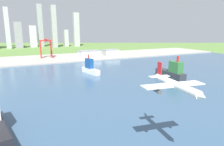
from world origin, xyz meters
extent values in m
plane|color=#5B823C|center=(0.00, 300.00, 0.00)|extent=(2400.00, 2400.00, 0.00)
cube|color=#385675|center=(0.00, 240.00, 0.07)|extent=(840.00, 360.00, 0.15)
cube|color=#A9A298|center=(0.00, 490.00, 1.25)|extent=(840.00, 140.00, 2.50)
cylinder|color=white|center=(-29.43, 97.30, 39.38)|extent=(9.19, 33.99, 3.79)
cone|color=white|center=(-32.40, 79.11, 39.38)|extent=(4.22, 4.69, 3.60)
cube|color=white|center=(-29.15, 98.96, 38.82)|extent=(33.18, 12.57, 0.50)
cube|color=red|center=(-26.97, 112.32, 43.55)|extent=(1.15, 4.09, 9.09)
cube|color=white|center=(-26.97, 112.32, 40.14)|extent=(12.11, 5.55, 0.36)
cylinder|color=#4C4F54|center=(-20.36, 96.50, 36.73)|extent=(2.82, 5.01, 2.08)
cylinder|color=#4C4F54|center=(-38.27, 99.43, 36.73)|extent=(2.82, 5.01, 2.08)
cube|color=white|center=(4.88, 307.62, 3.89)|extent=(15.82, 39.81, 7.48)
cube|color=#19478C|center=(4.12, 311.32, 15.10)|extent=(9.49, 15.12, 14.93)
cylinder|color=red|center=(3.72, 313.23, 25.55)|extent=(1.94, 1.94, 5.99)
cube|color=#2D3338|center=(93.34, 233.26, 4.88)|extent=(13.37, 50.71, 9.47)
cube|color=#337238|center=(92.92, 222.50, 16.92)|extent=(10.29, 18.47, 14.59)
cylinder|color=red|center=(92.83, 219.99, 28.00)|extent=(2.74, 2.74, 7.57)
cube|color=#B72D23|center=(-41.62, 492.64, 21.17)|extent=(2.20, 2.20, 37.34)
cube|color=#B72D23|center=(-18.95, 492.64, 21.17)|extent=(2.20, 2.20, 37.34)
cube|color=#B72D23|center=(-41.62, 500.64, 21.17)|extent=(2.20, 2.20, 37.34)
cube|color=#B72D23|center=(-18.95, 500.64, 21.17)|extent=(2.20, 2.20, 37.34)
cube|color=#B72D23|center=(-30.29, 496.64, 41.24)|extent=(25.07, 10.00, 2.80)
cube|color=#B72D23|center=(-30.29, 485.11, 44.04)|extent=(2.60, 46.11, 2.60)
cube|color=silver|center=(57.47, 455.19, 10.21)|extent=(45.46, 28.86, 15.42)
cube|color=gray|center=(57.47, 455.19, 18.52)|extent=(46.36, 29.44, 1.20)
cube|color=silver|center=(114.89, 463.83, 9.64)|extent=(36.49, 28.81, 14.27)
cube|color=gray|center=(114.89, 463.83, 17.37)|extent=(37.22, 29.38, 1.20)
cube|color=#AFAEB8|center=(-106.01, 815.15, 69.42)|extent=(14.68, 20.11, 138.84)
cube|color=gray|center=(-73.59, 820.22, 45.50)|extent=(24.97, 20.85, 90.99)
cube|color=#B7B4BE|center=(-24.06, 835.96, 39.57)|extent=(24.11, 22.13, 79.13)
cube|color=#93989B|center=(5.34, 847.29, 78.65)|extent=(18.19, 18.72, 157.29)
cube|color=#9D9E9F|center=(46.57, 794.17, 75.21)|extent=(17.30, 21.46, 150.42)
cube|color=#B0AFB4|center=(94.57, 820.89, 32.17)|extent=(15.69, 25.24, 64.33)
cube|color=#ACADB0|center=(131.95, 801.76, 64.02)|extent=(21.39, 18.86, 128.04)
camera|label=1|loc=(-99.07, 26.54, 65.74)|focal=32.26mm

